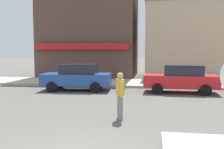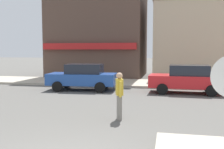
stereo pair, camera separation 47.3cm
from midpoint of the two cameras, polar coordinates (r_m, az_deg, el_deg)
kerb_far at (r=18.48m, az=3.32°, el=-1.87°), size 80.00×4.00×0.15m
parked_car_nearest at (r=15.62m, az=-8.44°, el=-0.49°), size 4.10×2.08×1.56m
parked_car_second at (r=15.04m, az=13.94°, el=-0.81°), size 4.06×1.99×1.56m
pedestrian_crossing_near at (r=8.89m, az=0.24°, el=-4.34°), size 0.32×0.55×1.61m
building_corner_shop at (r=24.72m, az=-4.92°, el=9.49°), size 8.30×7.84×8.41m
building_storefront_left_near at (r=23.47m, az=14.73°, el=7.11°), size 6.51×5.45×6.39m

